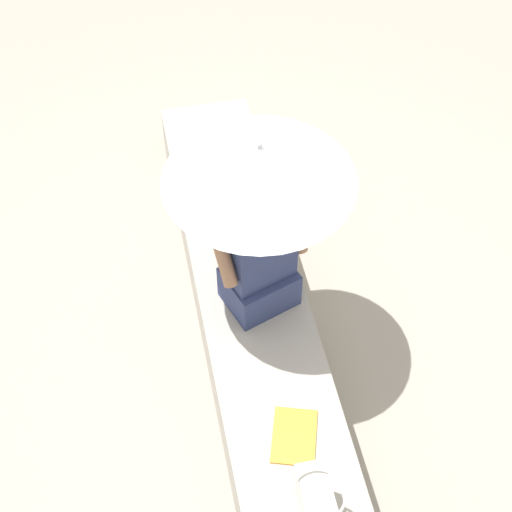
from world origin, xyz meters
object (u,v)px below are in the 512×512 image
object	(u,v)px
handbag_black	(237,182)
magazine	(294,436)
person_seated	(259,252)
tote_bag_canvas	(316,509)
parasol	(259,164)

from	to	relation	value
handbag_black	magazine	bearing A→B (deg)	179.01
person_seated	tote_bag_canvas	bearing A→B (deg)	179.29
tote_bag_canvas	magazine	bearing A→B (deg)	-1.38
person_seated	parasol	world-z (taller)	parasol
magazine	person_seated	bearing A→B (deg)	17.52
parasol	handbag_black	xyz separation A→B (m)	(0.63, -0.00, -0.73)
parasol	handbag_black	world-z (taller)	parasol
person_seated	tote_bag_canvas	distance (m)	1.23
person_seated	tote_bag_canvas	xyz separation A→B (m)	(-1.20, 0.01, -0.24)
handbag_black	magazine	xyz separation A→B (m)	(-1.52, 0.03, -0.14)
parasol	magazine	world-z (taller)	parasol
handbag_black	tote_bag_canvas	world-z (taller)	handbag_black
tote_bag_canvas	magazine	distance (m)	0.43
parasol	person_seated	bearing A→B (deg)	169.18
person_seated	magazine	bearing A→B (deg)	179.63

